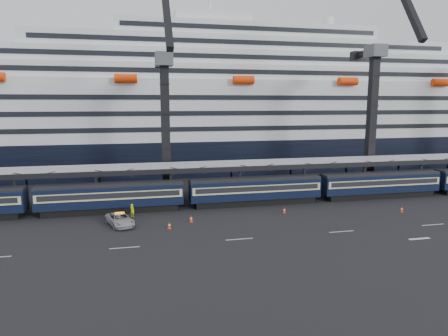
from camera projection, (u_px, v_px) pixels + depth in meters
The scene contains 13 objects.
ground at pixel (340, 221), 49.64m from camera, with size 260.00×260.00×0.00m, color black.
lane_markings at pixel (427, 229), 46.31m from camera, with size 111.00×4.27×0.02m.
train at pixel (278, 188), 57.95m from camera, with size 133.05×3.00×4.05m.
canopy at pixel (297, 163), 62.29m from camera, with size 130.00×6.25×5.53m.
cruise_ship at pixel (240, 112), 91.76m from camera, with size 214.09×28.84×34.00m.
crane_dark_near at pixel (165, 120), 61.42m from camera, with size 4.50×17.75×35.08m.
crane_dark_mid at pixel (374, 110), 67.60m from camera, with size 4.50×18.24×39.64m.
pickup_truck at pixel (120, 220), 47.57m from camera, with size 2.39×5.19×1.44m, color #9FA1A6.
worker at pixel (132, 210), 51.15m from camera, with size 0.62×0.41×1.70m, color #DAFF0D.
traffic_cone_b at pixel (191, 219), 48.96m from camera, with size 0.42×0.42×0.84m.
traffic_cone_c at pixel (169, 225), 46.39m from camera, with size 0.41×0.41×0.83m.
traffic_cone_d at pixel (284, 210), 53.01m from camera, with size 0.39×0.39×0.78m.
traffic_cone_e at pixel (402, 209), 53.48m from camera, with size 0.39×0.39×0.77m.
Camera 1 is at (-24.38, -43.73, 14.48)m, focal length 32.00 mm.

